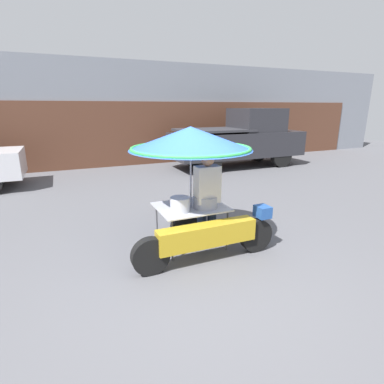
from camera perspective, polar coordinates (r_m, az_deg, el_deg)
ground_plane at (r=4.27m, az=1.57°, el=-15.24°), size 36.00×36.00×0.00m
shopfront_building at (r=12.68m, az=-17.04°, el=13.97°), size 28.00×2.06×3.86m
vendor_motorcycle_cart at (r=4.54m, az=0.18°, el=6.93°), size 2.24×1.88×1.93m
vendor_person at (r=4.68m, az=2.90°, el=-0.81°), size 0.38×0.22×1.55m
pickup_truck at (r=11.58m, az=9.18°, el=9.91°), size 5.02×1.77×2.15m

